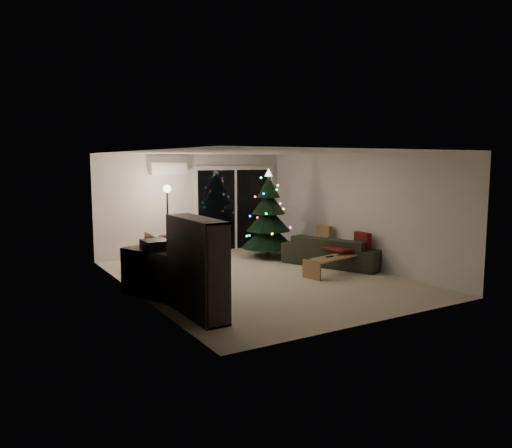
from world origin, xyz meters
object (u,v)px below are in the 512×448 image
Objects in this scene: media_cabinet at (156,273)px; armchair at (170,251)px; christmas_tree at (268,213)px; coffee_table at (335,266)px; bookshelf at (186,268)px; sofa at (334,251)px.

media_cabinet is 2.20m from armchair.
christmas_tree reaches higher than armchair.
coffee_table is 2.56m from christmas_tree.
media_cabinet is at bearing -149.96° from christmas_tree.
media_cabinet is 0.61× the size of christmas_tree.
coffee_table is at bearing 10.70° from bookshelf.
media_cabinet is 0.58× the size of sofa.
armchair is at bearing 68.97° from bookshelf.
media_cabinet reaches higher than sofa.
sofa is (3.31, -1.50, -0.08)m from armchair.
sofa is at bearing 18.36° from bookshelf.
media_cabinet is 4.33m from sofa.
media_cabinet is at bearing 85.86° from bookshelf.
armchair is 3.63m from sofa.
media_cabinet is 1.46× the size of armchair.
armchair is 0.42× the size of christmas_tree.
christmas_tree reaches higher than coffee_table.
christmas_tree is at bearing -174.30° from armchair.
media_cabinet is 1.03× the size of coffee_table.
bookshelf is at bearing -136.60° from christmas_tree.
christmas_tree is (3.58, 2.07, 0.66)m from media_cabinet.
armchair is at bearing 125.10° from coffee_table.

